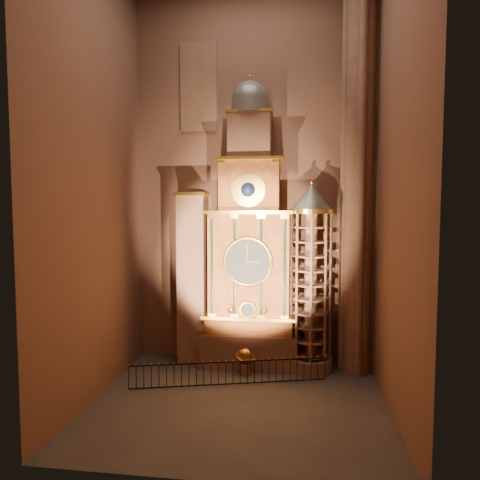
# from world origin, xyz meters

# --- Properties ---
(floor) EXTENTS (14.00, 14.00, 0.00)m
(floor) POSITION_xyz_m (0.00, 0.00, 0.00)
(floor) COLOR #383330
(floor) RESTS_ON ground
(wall_back) EXTENTS (22.00, 0.00, 22.00)m
(wall_back) POSITION_xyz_m (0.00, 6.00, 11.00)
(wall_back) COLOR brown
(wall_back) RESTS_ON floor
(wall_left) EXTENTS (0.00, 22.00, 22.00)m
(wall_left) POSITION_xyz_m (-7.00, 0.00, 11.00)
(wall_left) COLOR brown
(wall_left) RESTS_ON floor
(wall_right) EXTENTS (0.00, 22.00, 22.00)m
(wall_right) POSITION_xyz_m (7.00, 0.00, 11.00)
(wall_right) COLOR brown
(wall_right) RESTS_ON floor
(astronomical_clock) EXTENTS (5.60, 2.41, 16.70)m
(astronomical_clock) POSITION_xyz_m (0.00, 4.96, 6.68)
(astronomical_clock) COLOR #8C634C
(astronomical_clock) RESTS_ON floor
(portrait_tower) EXTENTS (1.80, 1.60, 10.20)m
(portrait_tower) POSITION_xyz_m (-3.40, 4.98, 5.15)
(portrait_tower) COLOR #8C634C
(portrait_tower) RESTS_ON floor
(stair_turret) EXTENTS (2.50, 2.50, 10.80)m
(stair_turret) POSITION_xyz_m (3.50, 4.70, 5.27)
(stair_turret) COLOR #8C634C
(stair_turret) RESTS_ON floor
(gothic_pier) EXTENTS (2.04, 2.04, 22.00)m
(gothic_pier) POSITION_xyz_m (6.10, 5.00, 11.00)
(gothic_pier) COLOR #8C634C
(gothic_pier) RESTS_ON floor
(stained_glass_window) EXTENTS (2.20, 0.14, 5.20)m
(stained_glass_window) POSITION_xyz_m (-3.20, 5.92, 16.50)
(stained_glass_window) COLOR navy
(stained_glass_window) RESTS_ON wall_back
(celestial_globe) EXTENTS (1.32, 1.29, 1.49)m
(celestial_globe) POSITION_xyz_m (-0.09, 3.60, 0.89)
(celestial_globe) COLOR #8C634C
(celestial_globe) RESTS_ON floor
(iron_railing) EXTENTS (9.95, 2.67, 1.25)m
(iron_railing) POSITION_xyz_m (-0.71, 1.90, 0.68)
(iron_railing) COLOR black
(iron_railing) RESTS_ON floor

